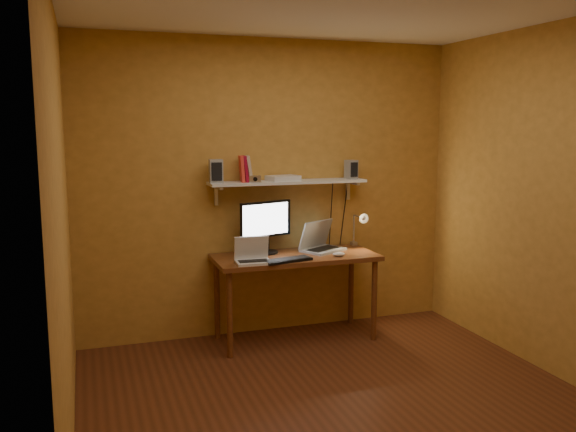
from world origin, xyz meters
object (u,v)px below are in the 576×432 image
object	(u,v)px
speaker_right	(351,169)
router	(283,178)
keyboard	(288,260)
laptop	(320,243)
desk	(295,265)
mouse	(339,254)
speaker_left	(216,171)
shelf_camera	(255,179)
netbook	(253,256)
monitor	(266,224)
desk_lamp	(359,225)
wall_shelf	(288,182)

from	to	relation	value
speaker_right	router	world-z (taller)	speaker_right
keyboard	speaker_right	bearing A→B (deg)	16.44
laptop	speaker_right	xyz separation A→B (m)	(0.33, 0.08, 0.64)
laptop	keyboard	xyz separation A→B (m)	(-0.41, -0.33, -0.06)
desk	mouse	world-z (taller)	mouse
mouse	speaker_left	distance (m)	1.25
speaker_right	shelf_camera	distance (m)	0.93
mouse	shelf_camera	size ratio (longest dim) A/B	1.02
netbook	keyboard	world-z (taller)	netbook
router	speaker_left	bearing A→B (deg)	-178.67
monitor	desk_lamp	world-z (taller)	monitor
keyboard	laptop	bearing A→B (deg)	26.07
wall_shelf	router	size ratio (longest dim) A/B	5.21
router	speaker_right	bearing A→B (deg)	-0.42
mouse	desk_lamp	size ratio (longest dim) A/B	0.28
monitor	shelf_camera	world-z (taller)	shelf_camera
netbook	speaker_left	xyz separation A→B (m)	(-0.22, 0.35, 0.67)
desk_lamp	speaker_left	size ratio (longest dim) A/B	1.91
desk	speaker_left	size ratio (longest dim) A/B	7.12
speaker_right	speaker_left	bearing A→B (deg)	170.19
speaker_left	desk_lamp	bearing A→B (deg)	2.03
laptop	netbook	distance (m)	0.75
speaker_left	shelf_camera	bearing A→B (deg)	-8.31
desk	shelf_camera	distance (m)	0.81
mouse	speaker_left	size ratio (longest dim) A/B	0.54
speaker_right	mouse	bearing A→B (deg)	-136.44
desk_lamp	shelf_camera	distance (m)	1.08
desk	shelf_camera	bearing A→B (deg)	160.44
desk_lamp	desk	bearing A→B (deg)	-169.19
keyboard	speaker_left	world-z (taller)	speaker_left
laptop	desk	bearing A→B (deg)	174.33
desk	netbook	size ratio (longest dim) A/B	4.77
speaker_right	shelf_camera	xyz separation A→B (m)	(-0.92, -0.08, -0.05)
netbook	shelf_camera	world-z (taller)	shelf_camera
shelf_camera	desk_lamp	bearing A→B (deg)	0.72
speaker_right	desk_lamp	bearing A→B (deg)	-61.25
wall_shelf	shelf_camera	bearing A→B (deg)	-165.93
keyboard	speaker_left	xyz separation A→B (m)	(-0.50, 0.40, 0.71)
desk	monitor	xyz separation A→B (m)	(-0.22, 0.15, 0.34)
monitor	speaker_right	xyz separation A→B (m)	(0.82, 0.04, 0.45)
desk_lamp	speaker_right	distance (m)	0.51
desk	keyboard	world-z (taller)	keyboard
keyboard	mouse	bearing A→B (deg)	-7.57
desk	wall_shelf	size ratio (longest dim) A/B	1.00
speaker_right	router	xyz separation A→B (m)	(-0.65, 0.00, -0.06)
wall_shelf	shelf_camera	size ratio (longest dim) A/B	13.42
desk	laptop	size ratio (longest dim) A/B	3.11
monitor	speaker_right	distance (m)	0.94
desk	mouse	xyz separation A→B (m)	(0.33, -0.17, 0.11)
laptop	mouse	world-z (taller)	laptop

